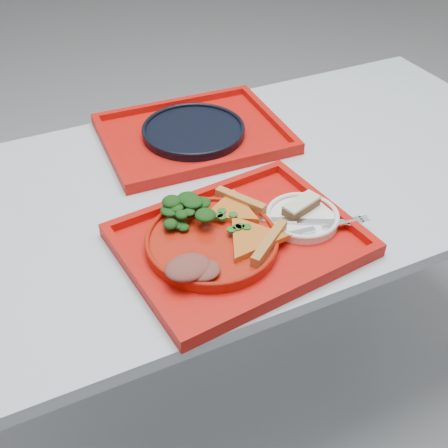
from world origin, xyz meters
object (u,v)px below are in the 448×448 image
at_px(tray_far, 194,136).
at_px(navy_plate, 194,132).
at_px(dessert_bar, 301,205).
at_px(tray_main, 239,243).
at_px(dinner_plate, 212,243).

xyz_separation_m(tray_far, navy_plate, (0.00, 0.00, 0.01)).
distance_m(tray_far, navy_plate, 0.01).
height_order(navy_plate, dessert_bar, dessert_bar).
bearing_deg(dessert_bar, tray_main, 169.32).
bearing_deg(dessert_bar, navy_plate, 82.46).
xyz_separation_m(navy_plate, dessert_bar, (0.07, -0.40, 0.02)).
relative_size(dinner_plate, dessert_bar, 2.88).
height_order(tray_main, tray_far, same).
distance_m(tray_main, navy_plate, 0.43).
bearing_deg(dinner_plate, tray_main, -10.30).
xyz_separation_m(tray_main, tray_far, (0.08, 0.42, 0.00)).
relative_size(tray_main, navy_plate, 1.73).
height_order(tray_main, navy_plate, navy_plate).
xyz_separation_m(dinner_plate, navy_plate, (0.14, 0.41, -0.00)).
bearing_deg(navy_plate, dessert_bar, -79.74).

